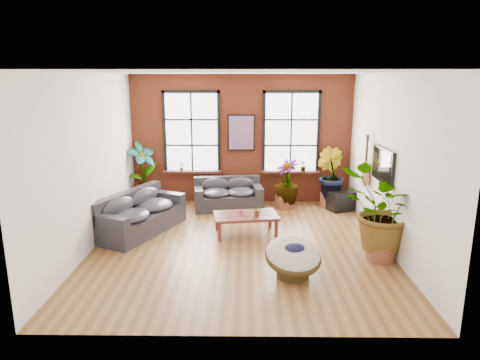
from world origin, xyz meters
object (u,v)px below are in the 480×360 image
object	(u,v)px
sofa_left	(139,214)
coffee_table	(246,217)
papasan_chair	(293,257)
sofa_back	(228,195)

from	to	relation	value
sofa_left	coffee_table	size ratio (longest dim) A/B	1.64
sofa_left	papasan_chair	world-z (taller)	sofa_left
papasan_chair	coffee_table	bearing A→B (deg)	101.48
sofa_back	coffee_table	bearing A→B (deg)	-84.17
coffee_table	sofa_left	bearing A→B (deg)	168.17
sofa_back	papasan_chair	world-z (taller)	sofa_back
coffee_table	papasan_chair	world-z (taller)	papasan_chair
sofa_left	coffee_table	world-z (taller)	sofa_left
sofa_left	coffee_table	distance (m)	2.42
sofa_back	coffee_table	distance (m)	1.97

